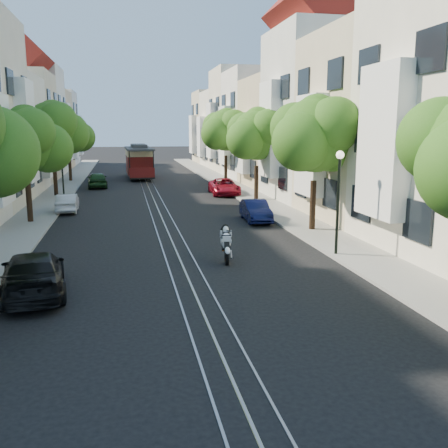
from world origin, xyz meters
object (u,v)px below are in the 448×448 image
tree_e_c (258,136)px  tree_w_d (69,134)px  tree_w_b (26,142)px  parked_car_e_far (224,187)px  cable_car (139,160)px  tree_e_b (316,137)px  lamp_west (62,162)px  parked_car_e_mid (256,211)px  parked_car_w_far (97,180)px  lamp_east (339,187)px  parked_car_w_near (33,274)px  parked_car_w_mid (67,203)px  tree_w_c (53,129)px  tree_e_d (226,131)px  sportbike_rider (226,242)px

tree_e_c → tree_w_d: same height
tree_w_b → parked_car_e_far: tree_w_b is taller
tree_w_d → cable_car: 7.47m
tree_e_c → parked_car_e_far: (-1.66, 3.72, -3.97)m
tree_e_b → tree_w_d: (-14.40, 27.00, -0.13)m
lamp_west → parked_car_e_mid: size_ratio=1.15×
tree_e_b → parked_car_w_far: bearing=118.5°
lamp_east → tree_e_b: bearing=79.1°
tree_e_b → cable_car: bearing=104.9°
tree_e_c → lamp_west: size_ratio=1.57×
tree_w_b → lamp_west: (0.84, 8.02, -1.55)m
tree_e_c → parked_car_w_near: (-12.22, -18.52, -3.92)m
parked_car_w_near → parked_car_w_mid: 16.17m
cable_car → tree_w_c: bearing=-118.7°
tree_e_b → tree_e_d: 22.00m
parked_car_e_mid → tree_w_d: bearing=120.0°
tree_e_b → parked_car_w_mid: size_ratio=1.93×
parked_car_e_mid → sportbike_rider: bearing=-109.8°
lamp_west → sportbike_rider: 19.68m
tree_w_d → lamp_east: 34.73m
tree_w_d → parked_car_w_mid: bearing=-85.2°
tree_e_b → tree_e_d: tree_e_d is taller
lamp_west → parked_car_w_mid: bearing=-80.9°
tree_e_c → cable_car: tree_e_c is taller
tree_w_d → parked_car_e_far: 18.14m
lamp_west → parked_car_w_near: (1.34, -20.55, -2.17)m
tree_e_c → parked_car_w_mid: tree_e_c is taller
tree_w_b → tree_w_d: tree_w_d is taller
tree_w_c → parked_car_e_mid: bearing=-46.1°
tree_e_c → tree_w_c: (-14.40, 5.00, 0.47)m
cable_car → tree_e_b: bearing=-76.9°
parked_car_e_far → parked_car_w_mid: (-11.20, -6.08, -0.06)m
parked_car_w_near → parked_car_w_mid: parked_car_w_near is taller
sportbike_rider → parked_car_w_far: (-6.16, 26.30, -0.10)m
lamp_west → sportbike_rider: lamp_west is taller
tree_e_c → cable_car: 19.87m
tree_e_b → sportbike_rider: (-5.51, -4.81, -3.95)m
tree_e_b → tree_w_b: 15.25m
tree_e_d → lamp_west: 16.39m
parked_car_e_mid → lamp_west: bearing=142.2°
tree_w_d → lamp_west: 14.11m
sportbike_rider → parked_car_w_near: parked_car_w_near is taller
lamp_west → parked_car_w_far: bearing=77.4°
tree_e_b → parked_car_w_far: 24.79m
parked_car_e_mid → parked_car_w_far: 20.54m
tree_w_d → parked_car_e_mid: size_ratio=1.81×
lamp_east → parked_car_w_far: 28.63m
tree_w_b → parked_car_e_mid: size_ratio=1.74×
lamp_east → sportbike_rider: lamp_east is taller
tree_w_d → sportbike_rider: bearing=-74.4°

